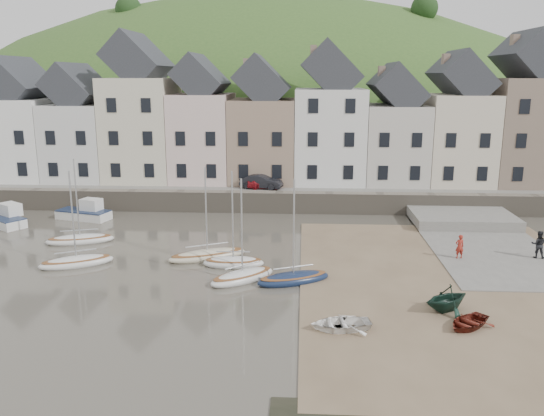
# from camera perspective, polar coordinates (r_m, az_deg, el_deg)

# --- Properties ---
(ground) EXTENTS (160.00, 160.00, 0.00)m
(ground) POSITION_cam_1_polar(r_m,az_deg,el_deg) (32.74, -0.61, -7.57)
(ground) COLOR #4B473B
(ground) RESTS_ON ground
(quay_land) EXTENTS (90.00, 30.00, 1.50)m
(quay_land) POSITION_cam_1_polar(r_m,az_deg,el_deg) (63.48, 1.35, 3.49)
(quay_land) COLOR #355823
(quay_land) RESTS_ON ground
(quay_street) EXTENTS (70.00, 7.00, 0.10)m
(quay_street) POSITION_cam_1_polar(r_m,az_deg,el_deg) (52.04, 0.92, 2.16)
(quay_street) COLOR slate
(quay_street) RESTS_ON quay_land
(seawall) EXTENTS (70.00, 1.20, 1.80)m
(seawall) POSITION_cam_1_polar(r_m,az_deg,el_deg) (48.76, 0.74, 0.61)
(seawall) COLOR slate
(seawall) RESTS_ON ground
(beach) EXTENTS (18.00, 26.00, 0.06)m
(beach) POSITION_cam_1_polar(r_m,az_deg,el_deg) (33.86, 18.48, -7.52)
(beach) COLOR brown
(beach) RESTS_ON ground
(slipway) EXTENTS (8.00, 18.00, 0.12)m
(slipway) POSITION_cam_1_polar(r_m,az_deg,el_deg) (42.24, 20.97, -3.52)
(slipway) COLOR slate
(slipway) RESTS_ON ground
(hillside) EXTENTS (134.40, 84.00, 84.00)m
(hillside) POSITION_cam_1_polar(r_m,az_deg,el_deg) (95.51, -1.14, -4.67)
(hillside) COLOR #355823
(hillside) RESTS_ON ground
(townhouse_terrace) EXTENTS (61.05, 8.00, 13.93)m
(townhouse_terrace) POSITION_cam_1_polar(r_m,az_deg,el_deg) (54.67, 2.96, 8.81)
(townhouse_terrace) COLOR white
(townhouse_terrace) RESTS_ON quay_land
(sailboat_0) EXTENTS (4.98, 2.88, 6.32)m
(sailboat_0) POSITION_cam_1_polar(r_m,az_deg,el_deg) (42.31, -19.12, -3.06)
(sailboat_0) COLOR silver
(sailboat_0) RESTS_ON ground
(sailboat_1) EXTENTS (4.75, 3.39, 6.32)m
(sailboat_1) POSITION_cam_1_polar(r_m,az_deg,el_deg) (37.42, -19.44, -5.21)
(sailboat_1) COLOR silver
(sailboat_1) RESTS_ON ground
(sailboat_2) EXTENTS (5.37, 3.67, 6.32)m
(sailboat_2) POSITION_cam_1_polar(r_m,az_deg,el_deg) (36.84, -6.66, -4.81)
(sailboat_2) COLOR beige
(sailboat_2) RESTS_ON ground
(sailboat_3) EXTENTS (3.93, 1.67, 6.32)m
(sailboat_3) POSITION_cam_1_polar(r_m,az_deg,el_deg) (35.31, -3.99, -5.55)
(sailboat_3) COLOR silver
(sailboat_3) RESTS_ON ground
(sailboat_4) EXTENTS (4.25, 3.93, 6.32)m
(sailboat_4) POSITION_cam_1_polar(r_m,az_deg,el_deg) (32.86, -3.06, -7.02)
(sailboat_4) COLOR silver
(sailboat_4) RESTS_ON ground
(sailboat_5) EXTENTS (4.69, 3.15, 6.32)m
(sailboat_5) POSITION_cam_1_polar(r_m,az_deg,el_deg) (32.55, 2.21, -7.21)
(sailboat_5) COLOR #142241
(sailboat_5) RESTS_ON ground
(motorboat_0) EXTENTS (5.12, 4.24, 1.70)m
(motorboat_0) POSITION_cam_1_polar(r_m,az_deg,el_deg) (49.67, -25.89, -0.90)
(motorboat_0) COLOR silver
(motorboat_0) RESTS_ON ground
(motorboat_2) EXTENTS (4.82, 2.90, 1.70)m
(motorboat_2) POSITION_cam_1_polar(r_m,az_deg,el_deg) (49.07, -18.62, -0.41)
(motorboat_2) COLOR silver
(motorboat_2) RESTS_ON ground
(rowboat_white) EXTENTS (3.20, 2.53, 0.60)m
(rowboat_white) POSITION_cam_1_polar(r_m,az_deg,el_deg) (26.93, 7.04, -11.68)
(rowboat_white) COLOR white
(rowboat_white) RESTS_ON beach
(rowboat_green) EXTENTS (3.43, 3.31, 1.39)m
(rowboat_green) POSITION_cam_1_polar(r_m,az_deg,el_deg) (29.88, 17.52, -8.80)
(rowboat_green) COLOR #153025
(rowboat_green) RESTS_ON beach
(rowboat_red) EXTENTS (3.11, 3.08, 0.53)m
(rowboat_red) POSITION_cam_1_polar(r_m,az_deg,el_deg) (28.51, 19.50, -10.99)
(rowboat_red) COLOR maroon
(rowboat_red) RESTS_ON beach
(person_red) EXTENTS (0.64, 0.48, 1.59)m
(person_red) POSITION_cam_1_polar(r_m,az_deg,el_deg) (38.17, 18.72, -3.76)
(person_red) COLOR maroon
(person_red) RESTS_ON slipway
(person_dark) EXTENTS (1.04, 0.90, 1.81)m
(person_dark) POSITION_cam_1_polar(r_m,az_deg,el_deg) (40.17, 25.69, -3.39)
(person_dark) COLOR black
(person_dark) RESTS_ON slipway
(car_left) EXTENTS (3.34, 1.60, 1.10)m
(car_left) POSITION_cam_1_polar(r_m,az_deg,el_deg) (51.03, -0.78, 2.62)
(car_left) COLOR maroon
(car_left) RESTS_ON quay_street
(car_right) EXTENTS (4.11, 2.21, 1.29)m
(car_right) POSITION_cam_1_polar(r_m,az_deg,el_deg) (51.03, -1.11, 2.73)
(car_right) COLOR black
(car_right) RESTS_ON quay_street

